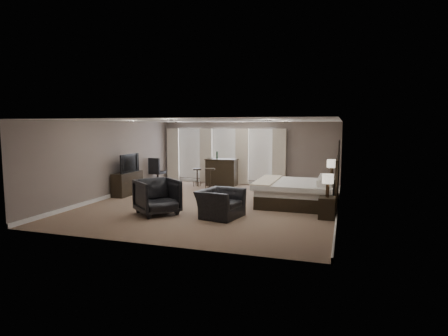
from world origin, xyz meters
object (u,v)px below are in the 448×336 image
(armchair_near, at_px, (220,199))
(desk_chair, at_px, (158,172))
(lamp_near, at_px, (328,186))
(bar_counter, at_px, (222,172))
(bar_stool_left, at_px, (197,177))
(bed, at_px, (300,181))
(dresser, at_px, (127,184))
(nightstand_far, at_px, (331,189))
(lamp_far, at_px, (332,170))
(tv, at_px, (127,170))
(bar_stool_right, at_px, (210,179))
(nightstand_near, at_px, (327,208))
(armchair_far, at_px, (157,195))

(armchair_near, bearing_deg, desk_chair, 55.58)
(lamp_near, bearing_deg, bar_counter, 135.10)
(armchair_near, distance_m, bar_stool_left, 5.28)
(lamp_near, bearing_deg, armchair_near, -164.96)
(lamp_near, bearing_deg, bed, 121.54)
(armchair_near, height_order, desk_chair, desk_chair)
(lamp_near, relative_size, dresser, 0.44)
(armchair_near, bearing_deg, dresser, 74.97)
(bed, bearing_deg, bar_stool_left, 150.89)
(nightstand_far, relative_size, desk_chair, 0.55)
(lamp_far, bearing_deg, bar_stool_left, 169.36)
(nightstand_far, relative_size, lamp_far, 0.94)
(lamp_far, distance_m, tv, 7.09)
(tv, bearing_deg, armchair_near, -116.49)
(nightstand_far, height_order, bar_stool_right, bar_stool_right)
(dresser, bearing_deg, nightstand_near, -11.06)
(tv, relative_size, bar_counter, 0.89)
(dresser, bearing_deg, bar_stool_left, 57.06)
(bar_stool_right, height_order, desk_chair, desk_chair)
(dresser, xyz_separation_m, bar_counter, (2.54, 3.01, 0.15))
(lamp_far, height_order, tv, lamp_far)
(desk_chair, bearing_deg, nightstand_near, 159.06)
(nightstand_near, relative_size, desk_chair, 0.49)
(lamp_far, distance_m, armchair_far, 5.95)
(bed, bearing_deg, desk_chair, 160.68)
(nightstand_far, bearing_deg, dresser, -167.40)
(nightstand_near, distance_m, bar_counter, 6.19)
(lamp_near, relative_size, armchair_far, 0.57)
(lamp_near, relative_size, bar_stool_right, 0.74)
(bar_counter, xyz_separation_m, bar_stool_right, (-0.12, -1.08, -0.14))
(tv, bearing_deg, bar_stool_left, -32.94)
(lamp_near, bearing_deg, desk_chair, 152.72)
(nightstand_near, height_order, bar_stool_right, bar_stool_right)
(nightstand_far, height_order, lamp_far, lamp_far)
(lamp_near, bearing_deg, armchair_far, -167.99)
(nightstand_near, bearing_deg, bed, 121.54)
(armchair_far, height_order, bar_stool_right, armchair_far)
(bed, xyz_separation_m, bar_stool_right, (-3.61, 1.84, -0.35))
(bed, distance_m, desk_chair, 6.36)
(lamp_near, distance_m, dresser, 7.07)
(tv, bearing_deg, bed, -89.08)
(lamp_near, distance_m, armchair_far, 4.62)
(bar_stool_right, bearing_deg, bar_counter, 83.52)
(armchair_near, distance_m, desk_chair, 5.97)
(lamp_far, distance_m, armchair_near, 4.57)
(dresser, bearing_deg, desk_chair, 89.22)
(nightstand_far, xyz_separation_m, bar_stool_left, (-5.28, 0.99, 0.04))
(armchair_near, relative_size, desk_chair, 0.99)
(nightstand_far, height_order, bar_counter, bar_counter)
(bed, relative_size, bar_stool_right, 2.90)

